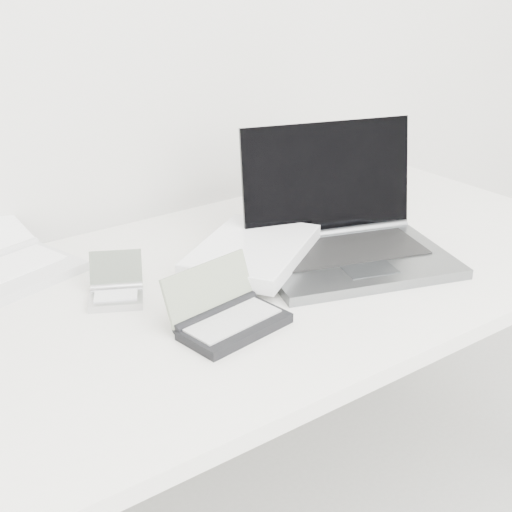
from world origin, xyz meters
TOP-DOWN VIEW (x-y plane):
  - desk at (0.00, 1.55)m, footprint 1.60×0.80m
  - laptop_large at (0.13, 1.53)m, footprint 0.59×0.47m
  - pda_silver at (-0.27, 1.62)m, footprint 0.14×0.15m
  - palmtop_charcoal at (-0.17, 1.41)m, footprint 0.20×0.16m

SIDE VIEW (x-z plane):
  - desk at x=0.00m, z-range 0.32..1.05m
  - pda_silver at x=-0.27m, z-range 0.71..0.78m
  - palmtop_charcoal at x=-0.17m, z-range 0.70..0.80m
  - laptop_large at x=0.13m, z-range 0.64..0.90m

